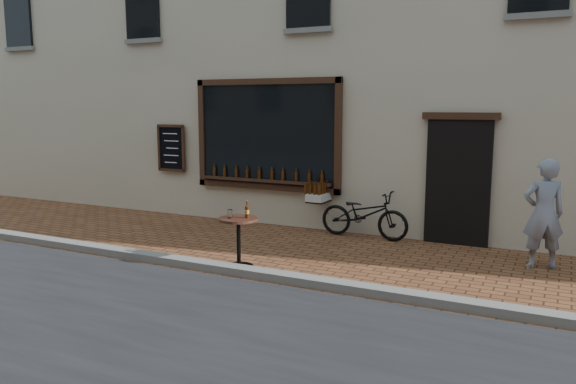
% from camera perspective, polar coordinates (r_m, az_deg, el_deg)
% --- Properties ---
extents(ground, '(90.00, 90.00, 0.00)m').
position_cam_1_polar(ground, '(7.85, -2.00, -9.33)').
color(ground, brown).
rests_on(ground, ground).
extents(kerb, '(90.00, 0.25, 0.12)m').
position_cam_1_polar(kerb, '(8.00, -1.32, -8.52)').
color(kerb, slate).
rests_on(kerb, ground).
extents(cargo_bicycle, '(2.02, 0.65, 0.95)m').
position_cam_1_polar(cargo_bicycle, '(10.49, 7.56, -2.18)').
color(cargo_bicycle, black).
rests_on(cargo_bicycle, ground).
extents(bistro_table, '(0.60, 0.60, 1.03)m').
position_cam_1_polar(bistro_table, '(8.51, -5.03, -4.09)').
color(bistro_table, black).
rests_on(bistro_table, ground).
extents(pedestrian, '(0.71, 0.60, 1.67)m').
position_cam_1_polar(pedestrian, '(9.23, 24.53, -2.02)').
color(pedestrian, gray).
rests_on(pedestrian, ground).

